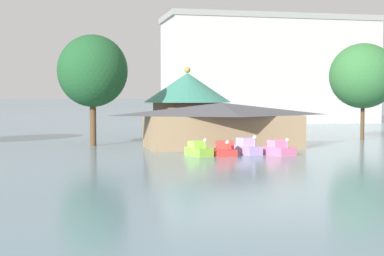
{
  "coord_description": "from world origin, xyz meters",
  "views": [
    {
      "loc": [
        -6.79,
        -12.78,
        5.08
      ],
      "look_at": [
        1.63,
        24.27,
        3.0
      ],
      "focal_mm": 55.65,
      "sensor_mm": 36.0,
      "label": 1
    }
  ],
  "objects_px": {
    "pedal_boat_pink": "(279,149)",
    "shoreline_tree_mid": "(93,71)",
    "green_roof_pavilion": "(187,103)",
    "shoreline_tree_right": "(363,76)",
    "pedal_boat_lavender": "(247,148)",
    "pedal_boat_lime": "(199,150)",
    "background_building_block": "(269,70)",
    "pedal_boat_red": "(225,150)",
    "boathouse": "(222,124)"
  },
  "relations": [
    {
      "from": "shoreline_tree_right",
      "to": "pedal_boat_pink",
      "type": "bearing_deg",
      "value": -137.2
    },
    {
      "from": "pedal_boat_lime",
      "to": "green_roof_pavilion",
      "type": "distance_m",
      "value": 18.36
    },
    {
      "from": "pedal_boat_lime",
      "to": "pedal_boat_red",
      "type": "height_order",
      "value": "pedal_boat_lime"
    },
    {
      "from": "pedal_boat_lime",
      "to": "green_roof_pavilion",
      "type": "bearing_deg",
      "value": 154.21
    },
    {
      "from": "boathouse",
      "to": "shoreline_tree_right",
      "type": "bearing_deg",
      "value": 18.57
    },
    {
      "from": "green_roof_pavilion",
      "to": "shoreline_tree_right",
      "type": "height_order",
      "value": "shoreline_tree_right"
    },
    {
      "from": "pedal_boat_red",
      "to": "green_roof_pavilion",
      "type": "xyz_separation_m",
      "value": [
        0.76,
        18.28,
        3.8
      ]
    },
    {
      "from": "pedal_boat_red",
      "to": "shoreline_tree_right",
      "type": "distance_m",
      "value": 25.89
    },
    {
      "from": "pedal_boat_lime",
      "to": "boathouse",
      "type": "xyz_separation_m",
      "value": [
        4.12,
        7.44,
        1.79
      ]
    },
    {
      "from": "boathouse",
      "to": "shoreline_tree_right",
      "type": "relative_size",
      "value": 1.43
    },
    {
      "from": "pedal_boat_red",
      "to": "shoreline_tree_right",
      "type": "relative_size",
      "value": 0.23
    },
    {
      "from": "pedal_boat_red",
      "to": "green_roof_pavilion",
      "type": "relative_size",
      "value": 0.26
    },
    {
      "from": "pedal_boat_red",
      "to": "background_building_block",
      "type": "distance_m",
      "value": 63.55
    },
    {
      "from": "boathouse",
      "to": "shoreline_tree_mid",
      "type": "bearing_deg",
      "value": 158.8
    },
    {
      "from": "green_roof_pavilion",
      "to": "shoreline_tree_right",
      "type": "relative_size",
      "value": 0.9
    },
    {
      "from": "green_roof_pavilion",
      "to": "shoreline_tree_mid",
      "type": "bearing_deg",
      "value": -153.22
    },
    {
      "from": "pedal_boat_red",
      "to": "shoreline_tree_mid",
      "type": "xyz_separation_m",
      "value": [
        -10.25,
        12.73,
        7.06
      ]
    },
    {
      "from": "pedal_boat_lime",
      "to": "pedal_boat_pink",
      "type": "bearing_deg",
      "value": 65.44
    },
    {
      "from": "background_building_block",
      "to": "pedal_boat_red",
      "type": "bearing_deg",
      "value": -113.48
    },
    {
      "from": "pedal_boat_red",
      "to": "pedal_boat_lavender",
      "type": "relative_size",
      "value": 0.84
    },
    {
      "from": "pedal_boat_lavender",
      "to": "pedal_boat_pink",
      "type": "distance_m",
      "value": 2.83
    },
    {
      "from": "pedal_boat_pink",
      "to": "boathouse",
      "type": "bearing_deg",
      "value": -177.06
    },
    {
      "from": "pedal_boat_lavender",
      "to": "pedal_boat_pink",
      "type": "height_order",
      "value": "pedal_boat_lavender"
    },
    {
      "from": "pedal_boat_pink",
      "to": "green_roof_pavilion",
      "type": "bearing_deg",
      "value": 176.81
    },
    {
      "from": "pedal_boat_pink",
      "to": "shoreline_tree_mid",
      "type": "height_order",
      "value": "shoreline_tree_mid"
    },
    {
      "from": "boathouse",
      "to": "pedal_boat_lavender",
      "type": "bearing_deg",
      "value": -87.36
    },
    {
      "from": "shoreline_tree_mid",
      "to": "background_building_block",
      "type": "bearing_deg",
      "value": 51.85
    },
    {
      "from": "shoreline_tree_mid",
      "to": "pedal_boat_pink",
      "type": "bearing_deg",
      "value": -41.38
    },
    {
      "from": "pedal_boat_pink",
      "to": "shoreline_tree_right",
      "type": "height_order",
      "value": "shoreline_tree_right"
    },
    {
      "from": "pedal_boat_lavender",
      "to": "shoreline_tree_mid",
      "type": "xyz_separation_m",
      "value": [
        -12.51,
        11.68,
        6.99
      ]
    },
    {
      "from": "background_building_block",
      "to": "pedal_boat_pink",
      "type": "bearing_deg",
      "value": -109.32
    },
    {
      "from": "pedal_boat_red",
      "to": "shoreline_tree_right",
      "type": "bearing_deg",
      "value": 130.64
    },
    {
      "from": "pedal_boat_red",
      "to": "pedal_boat_pink",
      "type": "height_order",
      "value": "pedal_boat_pink"
    },
    {
      "from": "pedal_boat_pink",
      "to": "boathouse",
      "type": "height_order",
      "value": "boathouse"
    },
    {
      "from": "shoreline_tree_mid",
      "to": "shoreline_tree_right",
      "type": "relative_size",
      "value": 1.01
    },
    {
      "from": "pedal_boat_lime",
      "to": "pedal_boat_lavender",
      "type": "distance_m",
      "value": 4.47
    },
    {
      "from": "pedal_boat_lime",
      "to": "green_roof_pavilion",
      "type": "relative_size",
      "value": 0.29
    },
    {
      "from": "pedal_boat_lime",
      "to": "pedal_boat_lavender",
      "type": "relative_size",
      "value": 0.94
    },
    {
      "from": "background_building_block",
      "to": "shoreline_tree_mid",
      "type": "bearing_deg",
      "value": -128.15
    },
    {
      "from": "shoreline_tree_mid",
      "to": "pedal_boat_lime",
      "type": "bearing_deg",
      "value": -56.44
    },
    {
      "from": "pedal_boat_lime",
      "to": "pedal_boat_lavender",
      "type": "bearing_deg",
      "value": 79.95
    },
    {
      "from": "green_roof_pavilion",
      "to": "shoreline_tree_mid",
      "type": "height_order",
      "value": "shoreline_tree_mid"
    },
    {
      "from": "boathouse",
      "to": "green_roof_pavilion",
      "type": "relative_size",
      "value": 1.58
    },
    {
      "from": "pedal_boat_lavender",
      "to": "boathouse",
      "type": "distance_m",
      "value": 7.16
    },
    {
      "from": "pedal_boat_lavender",
      "to": "background_building_block",
      "type": "height_order",
      "value": "background_building_block"
    },
    {
      "from": "pedal_boat_red",
      "to": "green_roof_pavilion",
      "type": "height_order",
      "value": "green_roof_pavilion"
    },
    {
      "from": "pedal_boat_lavender",
      "to": "background_building_block",
      "type": "xyz_separation_m",
      "value": [
        22.77,
        56.59,
        9.3
      ]
    },
    {
      "from": "green_roof_pavilion",
      "to": "shoreline_tree_right",
      "type": "distance_m",
      "value": 20.39
    },
    {
      "from": "green_roof_pavilion",
      "to": "shoreline_tree_mid",
      "type": "relative_size",
      "value": 0.89
    },
    {
      "from": "background_building_block",
      "to": "shoreline_tree_right",
      "type": "bearing_deg",
      "value": -95.96
    }
  ]
}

